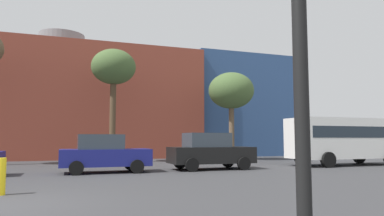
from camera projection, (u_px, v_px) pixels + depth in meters
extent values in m
cube|color=brown|center=(60.00, 106.00, 31.92)|extent=(22.68, 13.31, 9.01)
cube|color=#2D4C7F|center=(225.00, 109.00, 37.30)|extent=(9.83, 11.98, 9.33)
cylinder|color=slate|center=(62.00, 46.00, 32.40)|extent=(4.00, 4.00, 2.00)
cube|color=navy|center=(106.00, 157.00, 16.25)|extent=(4.00, 1.72, 0.76)
cube|color=#333D47|center=(101.00, 142.00, 16.24)|extent=(2.00, 1.53, 0.67)
cylinder|color=black|center=(130.00, 164.00, 17.47)|extent=(0.61, 0.21, 0.61)
cylinder|color=black|center=(137.00, 167.00, 15.82)|extent=(0.61, 0.21, 0.61)
cylinder|color=black|center=(75.00, 165.00, 16.62)|extent=(0.61, 0.21, 0.61)
cylinder|color=black|center=(76.00, 168.00, 14.97)|extent=(0.61, 0.21, 0.61)
cube|color=black|center=(211.00, 155.00, 17.98)|extent=(4.23, 1.81, 0.81)
cube|color=#333D47|center=(206.00, 140.00, 17.96)|extent=(2.11, 1.61, 0.70)
cylinder|color=black|center=(228.00, 161.00, 19.26)|extent=(0.64, 0.22, 0.64)
cylinder|color=black|center=(244.00, 164.00, 17.52)|extent=(0.64, 0.22, 0.64)
cylinder|color=black|center=(180.00, 162.00, 18.36)|extent=(0.64, 0.22, 0.64)
cylinder|color=black|center=(192.00, 165.00, 16.62)|extent=(0.64, 0.22, 0.64)
cube|color=white|center=(344.00, 138.00, 20.95)|extent=(6.80, 2.30, 2.30)
cube|color=#1E2833|center=(344.00, 132.00, 20.98)|extent=(6.26, 2.32, 0.64)
cylinder|color=black|center=(359.00, 156.00, 22.67)|extent=(0.84, 0.28, 0.84)
cylinder|color=black|center=(301.00, 158.00, 21.22)|extent=(0.84, 0.28, 0.84)
cylinder|color=black|center=(328.00, 160.00, 19.02)|extent=(0.84, 0.28, 0.84)
cylinder|color=black|center=(303.00, 138.00, 2.81)|extent=(0.12, 0.12, 3.04)
cylinder|color=brown|center=(232.00, 131.00, 25.82)|extent=(0.38, 0.38, 4.16)
ellipsoid|color=#476033|center=(231.00, 91.00, 26.08)|extent=(3.33, 3.33, 2.66)
cylinder|color=brown|center=(113.00, 120.00, 23.26)|extent=(0.40, 0.40, 5.50)
ellipsoid|color=#476033|center=(114.00, 67.00, 23.57)|extent=(2.92, 2.92, 2.33)
cylinder|color=yellow|center=(1.00, 176.00, 9.70)|extent=(0.24, 0.24, 1.01)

